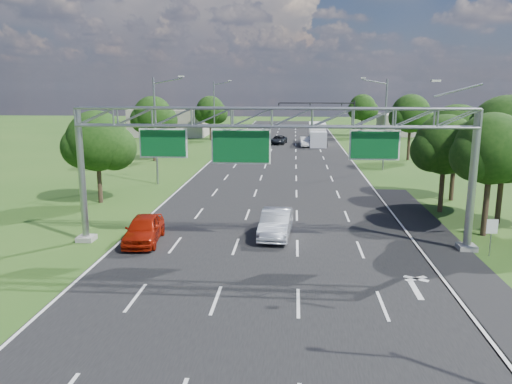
# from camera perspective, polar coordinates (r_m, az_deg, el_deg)

# --- Properties ---
(ground) EXTENTS (220.00, 220.00, 0.00)m
(ground) POSITION_cam_1_polar(r_m,az_deg,el_deg) (47.12, 2.44, 0.71)
(ground) COLOR #244C17
(ground) RESTS_ON ground
(road) EXTENTS (18.00, 180.00, 0.02)m
(road) POSITION_cam_1_polar(r_m,az_deg,el_deg) (47.12, 2.44, 0.71)
(road) COLOR black
(road) RESTS_ON ground
(road_flare) EXTENTS (3.00, 30.00, 0.02)m
(road_flare) POSITION_cam_1_polar(r_m,az_deg,el_deg) (32.74, 19.65, -5.06)
(road_flare) COLOR black
(road_flare) RESTS_ON ground
(sign_gantry) EXTENTS (23.50, 1.00, 9.56)m
(sign_gantry) POSITION_cam_1_polar(r_m,az_deg,el_deg) (28.31, 1.98, 7.29)
(sign_gantry) COLOR gray
(sign_gantry) RESTS_ON ground
(regulatory_sign) EXTENTS (0.60, 0.08, 2.10)m
(regulatory_sign) POSITION_cam_1_polar(r_m,az_deg,el_deg) (30.27, 25.35, -3.93)
(regulatory_sign) COLOR gray
(regulatory_sign) RESTS_ON ground
(traffic_signal) EXTENTS (12.21, 0.24, 7.00)m
(traffic_signal) POSITION_cam_1_polar(r_m,az_deg,el_deg) (81.51, 8.66, 9.01)
(traffic_signal) COLOR black
(traffic_signal) RESTS_ON ground
(streetlight_l_near) EXTENTS (2.97, 0.22, 10.16)m
(streetlight_l_near) POSITION_cam_1_polar(r_m,az_deg,el_deg) (48.07, -11.20, 7.44)
(streetlight_l_near) COLOR gray
(streetlight_l_near) RESTS_ON ground
(streetlight_l_far) EXTENTS (2.97, 0.22, 10.16)m
(streetlight_l_far) POSITION_cam_1_polar(r_m,az_deg,el_deg) (82.28, -4.67, 9.42)
(streetlight_l_far) COLOR gray
(streetlight_l_far) RESTS_ON ground
(streetlight_r_mid) EXTENTS (2.97, 0.22, 10.16)m
(streetlight_r_mid) POSITION_cam_1_polar(r_m,az_deg,el_deg) (57.16, 14.36, 7.98)
(streetlight_r_mid) COLOR gray
(streetlight_r_mid) RESTS_ON ground
(tree_cluster_right) EXTENTS (9.91, 14.60, 8.68)m
(tree_cluster_right) POSITION_cam_1_polar(r_m,az_deg,el_deg) (38.00, 24.91, 5.00)
(tree_cluster_right) COLOR #2D2116
(tree_cluster_right) RESTS_ON ground
(tree_verge_la) EXTENTS (5.76, 4.80, 7.40)m
(tree_verge_la) POSITION_cam_1_polar(r_m,az_deg,el_deg) (41.46, -17.59, 5.27)
(tree_verge_la) COLOR #2D2116
(tree_verge_la) RESTS_ON ground
(tree_verge_lb) EXTENTS (5.76, 4.80, 8.06)m
(tree_verge_lb) POSITION_cam_1_polar(r_m,az_deg,el_deg) (63.77, -11.64, 8.34)
(tree_verge_lb) COLOR #2D2116
(tree_verge_lb) RESTS_ON ground
(tree_verge_lc) EXTENTS (5.76, 4.80, 7.62)m
(tree_verge_lc) POSITION_cam_1_polar(r_m,az_deg,el_deg) (87.53, -5.20, 9.17)
(tree_verge_lc) COLOR #2D2116
(tree_verge_lc) RESTS_ON ground
(tree_verge_rd) EXTENTS (5.76, 4.80, 8.28)m
(tree_verge_rd) POSITION_cam_1_polar(r_m,az_deg,el_deg) (65.96, 17.30, 8.35)
(tree_verge_rd) COLOR #2D2116
(tree_verge_rd) RESTS_ON ground
(tree_verge_re) EXTENTS (5.76, 4.80, 7.84)m
(tree_verge_re) POSITION_cam_1_polar(r_m,az_deg,el_deg) (95.15, 12.11, 9.31)
(tree_verge_re) COLOR #2D2116
(tree_verge_re) RESTS_ON ground
(building_left) EXTENTS (14.00, 10.00, 5.00)m
(building_left) POSITION_cam_1_polar(r_m,az_deg,el_deg) (97.31, -9.72, 7.86)
(building_left) COLOR gray
(building_left) RESTS_ON ground
(building_right) EXTENTS (12.00, 9.00, 4.00)m
(building_right) POSITION_cam_1_polar(r_m,az_deg,el_deg) (100.99, 17.36, 7.35)
(building_right) COLOR gray
(building_right) RESTS_ON ground
(red_coupe) EXTENTS (2.37, 5.00, 1.65)m
(red_coupe) POSITION_cam_1_polar(r_m,az_deg,el_deg) (30.69, -12.69, -4.16)
(red_coupe) COLOR #9A1807
(red_coupe) RESTS_ON ground
(silver_sedan) EXTENTS (2.12, 5.20, 1.68)m
(silver_sedan) POSITION_cam_1_polar(r_m,az_deg,el_deg) (31.20, 2.29, -3.57)
(silver_sedan) COLOR silver
(silver_sedan) RESTS_ON ground
(car_queue_a) EXTENTS (1.72, 4.16, 1.20)m
(car_queue_a) POSITION_cam_1_polar(r_m,az_deg,el_deg) (67.19, 0.38, 4.63)
(car_queue_a) COLOR silver
(car_queue_a) RESTS_ON ground
(car_queue_b) EXTENTS (2.89, 5.14, 1.35)m
(car_queue_b) POSITION_cam_1_polar(r_m,az_deg,el_deg) (81.70, 2.59, 5.98)
(car_queue_b) COLOR black
(car_queue_b) RESTS_ON ground
(car_queue_c) EXTENTS (2.06, 4.52, 1.50)m
(car_queue_c) POSITION_cam_1_polar(r_m,az_deg,el_deg) (75.48, -0.78, 5.55)
(car_queue_c) COLOR black
(car_queue_c) RESTS_ON ground
(car_queue_d) EXTENTS (1.74, 4.59, 1.49)m
(car_queue_d) POSITION_cam_1_polar(r_m,az_deg,el_deg) (78.56, 5.67, 5.75)
(car_queue_d) COLOR white
(car_queue_d) RESTS_ON ground
(box_truck) EXTENTS (2.79, 9.14, 3.45)m
(box_truck) POSITION_cam_1_polar(r_m,az_deg,el_deg) (80.96, 7.03, 6.54)
(box_truck) COLOR silver
(box_truck) RESTS_ON ground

